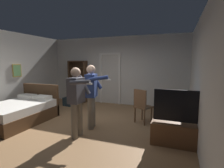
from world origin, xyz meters
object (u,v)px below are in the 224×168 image
at_px(bookshelf, 78,80).
at_px(tv_flatscreen, 181,130).
at_px(bottle_on_table, 174,97).
at_px(bed, 20,112).
at_px(laptop, 167,99).
at_px(wooden_chair, 142,105).
at_px(person_blue_shirt, 77,98).
at_px(suitcase_dark, 70,102).
at_px(side_table, 169,108).
at_px(person_striped_shirt, 92,92).

distance_m(bookshelf, tv_flatscreen, 5.15).
bearing_deg(bottle_on_table, bed, -164.42).
bearing_deg(bottle_on_table, bookshelf, 156.63).
relative_size(laptop, wooden_chair, 0.42).
height_order(bed, person_blue_shirt, person_blue_shirt).
bearing_deg(wooden_chair, suitcase_dark, 163.06).
distance_m(laptop, bottle_on_table, 0.20).
relative_size(tv_flatscreen, bottle_on_table, 4.17).
bearing_deg(bookshelf, wooden_chair, -29.29).
relative_size(bed, laptop, 4.72).
bearing_deg(tv_flatscreen, bottle_on_table, 99.33).
bearing_deg(tv_flatscreen, wooden_chair, 134.49).
bearing_deg(side_table, suitcase_dark, 167.83).
distance_m(person_striped_shirt, suitcase_dark, 2.70).
bearing_deg(suitcase_dark, side_table, -7.60).
height_order(bookshelf, person_striped_shirt, bookshelf).
height_order(wooden_chair, person_blue_shirt, person_blue_shirt).
bearing_deg(side_table, laptop, -137.73).
relative_size(laptop, bottle_on_table, 1.41).
xyz_separation_m(tv_flatscreen, person_blue_shirt, (-2.28, -0.39, 0.60)).
bearing_deg(bed, wooden_chair, 18.70).
xyz_separation_m(bottle_on_table, wooden_chair, (-0.86, -0.04, -0.28)).
xyz_separation_m(bookshelf, tv_flatscreen, (4.24, -2.86, -0.64)).
relative_size(laptop, person_blue_shirt, 0.25).
height_order(laptop, bottle_on_table, bottle_on_table).
relative_size(bed, person_striped_shirt, 1.17).
xyz_separation_m(side_table, person_blue_shirt, (-1.96, -1.57, 0.46)).
relative_size(side_table, person_blue_shirt, 0.43).
xyz_separation_m(bookshelf, wooden_chair, (3.20, -1.79, -0.43)).
bearing_deg(bed, suitcase_dark, 81.60).
relative_size(person_blue_shirt, person_striped_shirt, 0.97).
relative_size(bed, bottle_on_table, 6.67).
bearing_deg(wooden_chair, laptop, 6.53).
height_order(bookshelf, side_table, bookshelf).
relative_size(tv_flatscreen, wooden_chair, 1.24).
height_order(bookshelf, suitcase_dark, bookshelf).
height_order(bookshelf, person_blue_shirt, bookshelf).
xyz_separation_m(side_table, bottle_on_table, (0.14, -0.08, 0.35)).
distance_m(tv_flatscreen, person_striped_shirt, 2.33).
relative_size(bookshelf, wooden_chair, 1.82).
distance_m(side_table, laptop, 0.28).
xyz_separation_m(bed, bookshelf, (0.20, 2.94, 0.67)).
xyz_separation_m(tv_flatscreen, laptop, (-0.37, 1.14, 0.42)).
xyz_separation_m(laptop, bottle_on_table, (0.18, -0.04, 0.07)).
xyz_separation_m(tv_flatscreen, bottle_on_table, (-0.18, 1.10, 0.49)).
relative_size(bookshelf, tv_flatscreen, 1.47).
xyz_separation_m(laptop, person_blue_shirt, (-1.91, -1.53, 0.18)).
bearing_deg(bottle_on_table, wooden_chair, -177.46).
height_order(bottle_on_table, suitcase_dark, bottle_on_table).
bearing_deg(side_table, bookshelf, 156.87).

